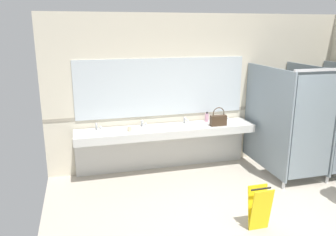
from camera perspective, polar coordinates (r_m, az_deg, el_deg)
name	(u,v)px	position (r m, az deg, el deg)	size (l,w,h in m)	color
ground_plane	(274,236)	(4.86, 17.54, -18.58)	(5.97, 5.62, 0.10)	#B2A899
wall_back	(206,91)	(6.47, 6.44, 4.61)	(5.97, 0.12, 2.85)	beige
wall_back_tile_band	(206,111)	(6.49, 6.55, 1.26)	(5.97, 0.01, 0.06)	#9E937F
vanity_counter	(165,138)	(6.15, -0.51, -3.40)	(3.23, 0.57, 0.98)	silver
mirror_panel	(162,87)	(6.12, -1.01, 5.26)	(3.13, 0.02, 1.05)	silver
bathroom_stalls	(314,118)	(6.54, 23.60, 0.07)	(1.77, 1.49, 1.99)	gray
handbag	(218,120)	(6.14, 8.56, -0.28)	(0.30, 0.10, 0.34)	#3F2D1E
soap_dispenser	(207,117)	(6.39, 6.62, 0.10)	(0.07, 0.07, 0.19)	#D899B2
paper_cup	(130,129)	(5.80, -6.57, -1.84)	(0.07, 0.07, 0.08)	beige
wet_floor_sign	(260,208)	(4.70, 15.33, -14.55)	(0.28, 0.19, 0.60)	yellow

